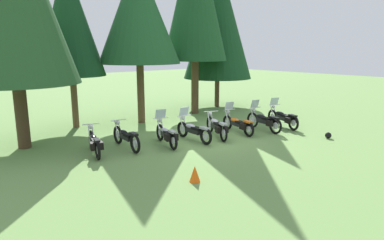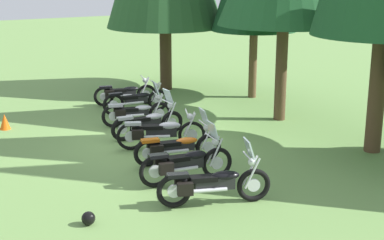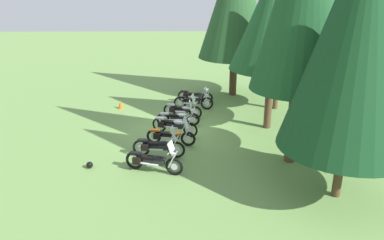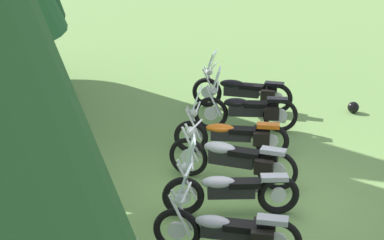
{
  "view_description": "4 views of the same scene",
  "coord_description": "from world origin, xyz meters",
  "px_view_note": "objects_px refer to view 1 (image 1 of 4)",
  "views": [
    {
      "loc": [
        -9.58,
        -10.36,
        3.77
      ],
      "look_at": [
        -0.97,
        -0.32,
        1.0
      ],
      "focal_mm": 31.9,
      "sensor_mm": 36.0,
      "label": 1
    },
    {
      "loc": [
        13.61,
        -6.64,
        4.79
      ],
      "look_at": [
        1.18,
        0.5,
        0.87
      ],
      "focal_mm": 52.82,
      "sensor_mm": 36.0,
      "label": 2
    },
    {
      "loc": [
        17.58,
        0.37,
        7.0
      ],
      "look_at": [
        0.91,
        0.72,
        0.86
      ],
      "focal_mm": 35.23,
      "sensor_mm": 36.0,
      "label": 3
    },
    {
      "loc": [
        -9.7,
        1.27,
        5.16
      ],
      "look_at": [
        1.3,
        0.55,
        0.96
      ],
      "focal_mm": 59.41,
      "sensor_mm": 36.0,
      "label": 4
    }
  ],
  "objects_px": {
    "pine_tree_4": "(218,20)",
    "dropped_helmet": "(328,135)",
    "traffic_cone": "(195,174)",
    "motorcycle_5": "(238,124)",
    "motorcycle_4": "(217,126)",
    "motorcycle_2": "(167,134)",
    "motorcycle_3": "(193,130)",
    "motorcycle_0": "(94,143)",
    "pine_tree_2": "(138,12)",
    "pine_tree_1": "(69,19)",
    "motorcycle_7": "(283,117)",
    "motorcycle_6": "(264,120)",
    "motorcycle_1": "(126,137)"
  },
  "relations": [
    {
      "from": "pine_tree_4",
      "to": "dropped_helmet",
      "type": "distance_m",
      "value": 10.77
    },
    {
      "from": "traffic_cone",
      "to": "motorcycle_5",
      "type": "bearing_deg",
      "value": 30.2
    },
    {
      "from": "dropped_helmet",
      "to": "motorcycle_4",
      "type": "bearing_deg",
      "value": 136.66
    },
    {
      "from": "motorcycle_2",
      "to": "pine_tree_4",
      "type": "relative_size",
      "value": 0.23
    },
    {
      "from": "motorcycle_3",
      "to": "traffic_cone",
      "type": "height_order",
      "value": "motorcycle_3"
    },
    {
      "from": "motorcycle_0",
      "to": "pine_tree_2",
      "type": "height_order",
      "value": "pine_tree_2"
    },
    {
      "from": "motorcycle_3",
      "to": "pine_tree_1",
      "type": "height_order",
      "value": "pine_tree_1"
    },
    {
      "from": "motorcycle_0",
      "to": "pine_tree_4",
      "type": "height_order",
      "value": "pine_tree_4"
    },
    {
      "from": "pine_tree_4",
      "to": "motorcycle_7",
      "type": "bearing_deg",
      "value": -106.08
    },
    {
      "from": "motorcycle_3",
      "to": "motorcycle_4",
      "type": "distance_m",
      "value": 1.17
    },
    {
      "from": "motorcycle_4",
      "to": "pine_tree_2",
      "type": "distance_m",
      "value": 6.98
    },
    {
      "from": "pine_tree_1",
      "to": "motorcycle_6",
      "type": "bearing_deg",
      "value": -45.26
    },
    {
      "from": "motorcycle_3",
      "to": "motorcycle_5",
      "type": "bearing_deg",
      "value": -96.6
    },
    {
      "from": "motorcycle_1",
      "to": "traffic_cone",
      "type": "distance_m",
      "value": 4.29
    },
    {
      "from": "motorcycle_3",
      "to": "motorcycle_6",
      "type": "bearing_deg",
      "value": -100.7
    },
    {
      "from": "motorcycle_0",
      "to": "traffic_cone",
      "type": "distance_m",
      "value": 4.48
    },
    {
      "from": "motorcycle_6",
      "to": "pine_tree_4",
      "type": "height_order",
      "value": "pine_tree_4"
    },
    {
      "from": "motorcycle_1",
      "to": "traffic_cone",
      "type": "height_order",
      "value": "motorcycle_1"
    },
    {
      "from": "motorcycle_3",
      "to": "motorcycle_7",
      "type": "distance_m",
      "value": 5.08
    },
    {
      "from": "motorcycle_5",
      "to": "pine_tree_2",
      "type": "distance_m",
      "value": 7.34
    },
    {
      "from": "pine_tree_1",
      "to": "traffic_cone",
      "type": "bearing_deg",
      "value": -91.14
    },
    {
      "from": "pine_tree_1",
      "to": "motorcycle_0",
      "type": "bearing_deg",
      "value": -104.5
    },
    {
      "from": "motorcycle_3",
      "to": "motorcycle_6",
      "type": "relative_size",
      "value": 1.0
    },
    {
      "from": "motorcycle_2",
      "to": "pine_tree_1",
      "type": "xyz_separation_m",
      "value": [
        -1.47,
        5.46,
        4.65
      ]
    },
    {
      "from": "pine_tree_4",
      "to": "dropped_helmet",
      "type": "bearing_deg",
      "value": -103.93
    },
    {
      "from": "motorcycle_7",
      "to": "pine_tree_4",
      "type": "distance_m",
      "value": 8.43
    },
    {
      "from": "motorcycle_0",
      "to": "motorcycle_4",
      "type": "xyz_separation_m",
      "value": [
        5.09,
        -1.14,
        0.05
      ]
    },
    {
      "from": "pine_tree_4",
      "to": "dropped_helmet",
      "type": "height_order",
      "value": "pine_tree_4"
    },
    {
      "from": "motorcycle_6",
      "to": "motorcycle_0",
      "type": "bearing_deg",
      "value": 85.38
    },
    {
      "from": "motorcycle_0",
      "to": "motorcycle_6",
      "type": "height_order",
      "value": "motorcycle_6"
    },
    {
      "from": "pine_tree_2",
      "to": "motorcycle_1",
      "type": "bearing_deg",
      "value": -129.51
    },
    {
      "from": "motorcycle_4",
      "to": "pine_tree_4",
      "type": "distance_m",
      "value": 9.57
    },
    {
      "from": "motorcycle_1",
      "to": "pine_tree_2",
      "type": "relative_size",
      "value": 0.29
    },
    {
      "from": "motorcycle_2",
      "to": "motorcycle_3",
      "type": "relative_size",
      "value": 0.95
    },
    {
      "from": "motorcycle_6",
      "to": "pine_tree_1",
      "type": "xyz_separation_m",
      "value": [
        -6.38,
        6.44,
        4.62
      ]
    },
    {
      "from": "motorcycle_4",
      "to": "pine_tree_4",
      "type": "bearing_deg",
      "value": -20.79
    },
    {
      "from": "motorcycle_7",
      "to": "motorcycle_4",
      "type": "bearing_deg",
      "value": 98.48
    },
    {
      "from": "motorcycle_0",
      "to": "motorcycle_7",
      "type": "height_order",
      "value": "motorcycle_7"
    },
    {
      "from": "motorcycle_0",
      "to": "motorcycle_6",
      "type": "xyz_separation_m",
      "value": [
        7.6,
        -1.74,
        0.05
      ]
    },
    {
      "from": "pine_tree_1",
      "to": "pine_tree_4",
      "type": "distance_m",
      "value": 9.6
    },
    {
      "from": "motorcycle_1",
      "to": "motorcycle_2",
      "type": "height_order",
      "value": "motorcycle_2"
    },
    {
      "from": "motorcycle_7",
      "to": "traffic_cone",
      "type": "bearing_deg",
      "value": 126.44
    },
    {
      "from": "motorcycle_2",
      "to": "pine_tree_2",
      "type": "distance_m",
      "value": 6.88
    },
    {
      "from": "dropped_helmet",
      "to": "pine_tree_4",
      "type": "bearing_deg",
      "value": 76.07
    },
    {
      "from": "motorcycle_1",
      "to": "motorcycle_7",
      "type": "relative_size",
      "value": 1.0
    },
    {
      "from": "motorcycle_5",
      "to": "motorcycle_7",
      "type": "xyz_separation_m",
      "value": [
        2.62,
        -0.57,
        0.03
      ]
    },
    {
      "from": "motorcycle_6",
      "to": "traffic_cone",
      "type": "distance_m",
      "value": 7.07
    },
    {
      "from": "motorcycle_2",
      "to": "motorcycle_7",
      "type": "xyz_separation_m",
      "value": [
        6.25,
        -1.09,
        0.02
      ]
    },
    {
      "from": "motorcycle_2",
      "to": "motorcycle_6",
      "type": "height_order",
      "value": "motorcycle_6"
    },
    {
      "from": "pine_tree_2",
      "to": "traffic_cone",
      "type": "xyz_separation_m",
      "value": [
        -3.23,
        -7.94,
        -5.31
      ]
    }
  ]
}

